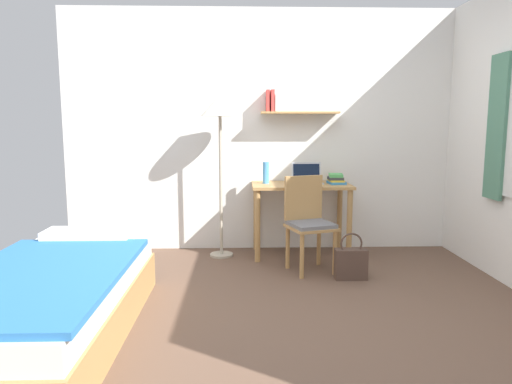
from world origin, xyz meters
name	(u,v)px	position (x,y,z in m)	size (l,w,h in m)	color
ground_plane	(282,321)	(0.00, 0.00, 0.00)	(5.28, 5.28, 0.00)	brown
wall_back	(267,131)	(0.00, 2.02, 1.30)	(4.40, 0.27, 2.60)	white
bed	(50,303)	(-1.52, -0.21, 0.24)	(0.99, 2.07, 0.54)	#B2844C
desk	(301,198)	(0.34, 1.70, 0.62)	(1.02, 0.58, 0.76)	#B2844C
desk_chair	(308,220)	(0.35, 1.19, 0.49)	(0.50, 0.50, 0.89)	#B2844C
standing_lamp	(220,114)	(-0.50, 1.68, 1.48)	(0.40, 0.40, 1.68)	#B2A893
laptop	(307,178)	(0.41, 1.77, 0.82)	(0.32, 0.22, 0.22)	#B7BABF
water_bottle	(266,173)	(-0.03, 1.74, 0.88)	(0.07, 0.07, 0.23)	#4C99DB
book_stack	(336,179)	(0.70, 1.70, 0.81)	(0.18, 0.24, 0.10)	#3384C6
handbag	(351,263)	(0.69, 0.90, 0.15)	(0.28, 0.12, 0.42)	#4C382D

